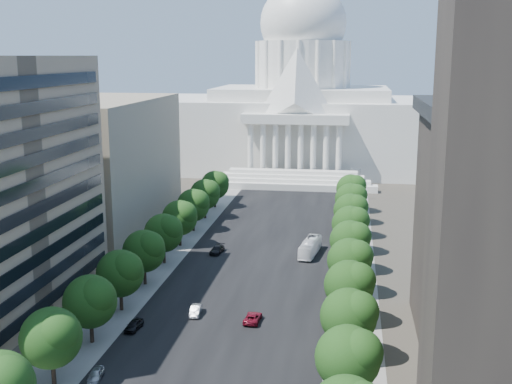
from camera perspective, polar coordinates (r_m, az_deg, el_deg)
The scene contains 34 objects.
road_asphalt at distance 141.40m, azimuth 0.97°, elevation -4.40°, with size 30.00×260.00×0.01m, color black.
sidewalk_left at distance 144.99m, azimuth -6.51°, elevation -4.06°, with size 8.00×260.00×0.02m, color gray.
sidewalk_right at distance 140.31m, azimuth 8.71°, elevation -4.67°, with size 8.00×260.00×0.02m, color gray.
capitol at distance 230.92m, azimuth 4.09°, elevation 7.03°, with size 120.00×56.00×73.00m.
office_block_left_far at distance 160.63m, azimuth -15.77°, elevation 2.62°, with size 38.00×52.00×30.00m, color gray.
tree_l_b at distance 83.84m, azimuth -17.62°, elevation -12.14°, with size 7.79×7.60×9.97m.
tree_l_c at distance 93.88m, azimuth -14.40°, elevation -9.30°, with size 7.79×7.60×9.97m.
tree_l_d at distance 104.33m, azimuth -11.86°, elevation -6.99°, with size 7.79×7.60×9.97m.
tree_l_e at distance 115.08m, azimuth -9.80°, elevation -5.09°, with size 7.79×7.60×9.97m.
tree_l_f at distance 126.06m, azimuth -8.11°, elevation -3.52°, with size 7.79×7.60×9.97m.
tree_l_g at distance 137.20m, azimuth -6.70°, elevation -2.20°, with size 7.79×7.60×9.97m.
tree_l_h at distance 148.49m, azimuth -5.50°, elevation -1.08°, with size 7.79×7.60×9.97m.
tree_l_i at distance 159.87m, azimuth -4.47°, elevation -0.12°, with size 7.79×7.60×9.97m.
tree_l_j at distance 171.34m, azimuth -3.58°, elevation 0.72°, with size 7.79×7.60×9.97m.
tree_r_b at distance 76.08m, azimuth 8.42°, elevation -14.26°, with size 7.79×7.60×9.97m.
tree_r_c at distance 87.02m, azimuth 8.45°, elevation -10.77°, with size 7.79×7.60×9.97m.
tree_r_d at distance 98.20m, azimuth 8.48°, elevation -8.08°, with size 7.79×7.60×9.97m.
tree_r_e at distance 109.55m, azimuth 8.49°, elevation -5.93°, with size 7.79×7.60×9.97m.
tree_r_f at distance 121.03m, azimuth 8.51°, elevation -4.19°, with size 7.79×7.60×9.97m.
tree_r_g at distance 132.61m, azimuth 8.52°, elevation -2.76°, with size 7.79×7.60×9.97m.
tree_r_h at distance 144.25m, azimuth 8.53°, elevation -1.55°, with size 7.79×7.60×9.97m.
tree_r_i at distance 155.94m, azimuth 8.54°, elevation -0.53°, with size 7.79×7.60×9.97m.
tree_r_j at distance 167.68m, azimuth 8.55°, elevation 0.36°, with size 7.79×7.60×9.97m.
streetlight_b at distance 86.55m, azimuth 9.49°, elevation -11.40°, with size 2.61×0.44×9.00m.
streetlight_c at distance 109.96m, azimuth 9.30°, elevation -6.24°, with size 2.61×0.44×9.00m.
streetlight_d at distance 133.94m, azimuth 9.18°, elevation -2.91°, with size 2.61×0.44×9.00m.
streetlight_e at distance 158.24m, azimuth 9.10°, elevation -0.59°, with size 2.61×0.44×9.00m.
streetlight_f at distance 182.72m, azimuth 9.04°, elevation 1.10°, with size 2.61×0.44×9.00m.
car_dark_a at distance 99.00m, azimuth -10.80°, elevation -11.56°, with size 1.71×4.26×1.45m, color black.
car_silver at distance 102.98m, azimuth -5.38°, elevation -10.45°, with size 1.51×4.32×1.42m, color #B0B1B8.
car_red at distance 99.98m, azimuth -0.29°, elevation -11.12°, with size 2.26×4.91×1.37m, color maroon.
car_dark_b at distance 133.13m, azimuth -3.47°, elevation -5.14°, with size 2.08×5.13×1.49m, color black.
car_parked at distance 86.31m, azimuth -14.07°, elevation -15.47°, with size 1.55×3.84×1.31m, color #A3A5AA.
city_bus at distance 132.07m, azimuth 4.83°, elevation -4.92°, with size 2.67×11.39×3.17m, color white.
Camera 1 is at (17.57, -44.49, 39.98)m, focal length 45.00 mm.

